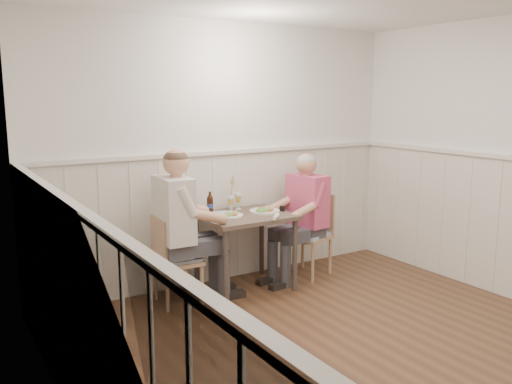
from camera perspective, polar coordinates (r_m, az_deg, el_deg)
ground_plane at (r=4.11m, az=12.82°, el=-17.43°), size 4.50×4.50×0.00m
room_shell at (r=3.67m, az=13.76°, el=4.13°), size 4.04×4.54×2.60m
wainscot at (r=4.33m, az=6.76°, el=-5.96°), size 4.00×4.49×1.34m
dining_table at (r=5.25m, az=-1.15°, el=-3.49°), size 0.86×0.70×0.75m
chair_right at (r=5.77m, az=5.77°, el=-4.13°), size 0.52×0.52×0.86m
chair_left at (r=4.99m, az=-8.78°, el=-6.78°), size 0.41×0.41×0.81m
man_in_pink at (r=5.64m, az=5.12°, el=-3.51°), size 0.65×0.45×1.33m
diner_cream at (r=4.92m, az=-8.08°, el=-5.00°), size 0.68×0.48×1.45m
plate_man at (r=5.32m, az=0.88°, el=-1.89°), size 0.30×0.30×0.07m
plate_diner at (r=5.13m, az=-2.82°, el=-2.40°), size 0.25×0.25×0.06m
beer_glass_a at (r=5.44m, az=-1.90°, el=-0.69°), size 0.07×0.07×0.17m
beer_glass_b at (r=5.34m, az=-2.67°, el=-0.99°), size 0.06×0.06×0.15m
beer_bottle at (r=5.23m, az=-4.86°, el=-1.30°), size 0.06×0.06×0.22m
rolled_napkin at (r=5.05m, az=2.12°, el=-2.61°), size 0.15×0.15×0.04m
grass_vase at (r=5.40m, az=-2.70°, el=-0.22°), size 0.04×0.04×0.36m
gingham_mat at (r=5.24m, az=-4.36°, el=-2.33°), size 0.35×0.31×0.01m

